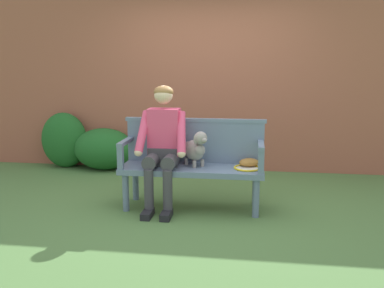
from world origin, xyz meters
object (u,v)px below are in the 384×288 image
garden_bench (192,172)px  dog_on_bench (196,148)px  baseball_glove (249,162)px  person_seated (163,142)px  tennis_racket (248,167)px

garden_bench → dog_on_bench: dog_on_bench is taller
baseball_glove → person_seated: bearing=162.6°
garden_bench → person_seated: person_seated is taller
tennis_racket → baseball_glove: size_ratio=2.64×
person_seated → dog_on_bench: person_seated is taller
garden_bench → tennis_racket: size_ratio=2.66×
person_seated → baseball_glove: 0.96m
dog_on_bench → tennis_racket: 0.60m
garden_bench → dog_on_bench: bearing=37.3°
tennis_racket → baseball_glove: 0.08m
garden_bench → dog_on_bench: (0.04, 0.03, 0.26)m
dog_on_bench → tennis_racket: bearing=-1.4°
tennis_racket → dog_on_bench: bearing=178.6°
dog_on_bench → baseball_glove: size_ratio=1.79×
garden_bench → person_seated: (-0.32, -0.01, 0.33)m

